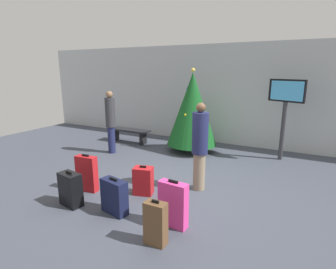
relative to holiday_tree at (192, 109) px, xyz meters
name	(u,v)px	position (x,y,z in m)	size (l,w,h in m)	color
ground_plane	(174,189)	(0.76, -2.75, -1.34)	(16.00, 16.00, 0.00)	#424754
back_wall	(230,95)	(0.76, 1.47, 0.34)	(16.00, 0.20, 3.36)	#B7BCC1
holiday_tree	(192,109)	(0.00, 0.00, 0.00)	(1.55, 1.55, 2.57)	#4C3319
flight_info_kiosk	(285,103)	(2.57, 0.43, 0.28)	(0.96, 0.48, 2.26)	#333338
waiting_bench	(129,132)	(-2.38, -0.07, -0.97)	(1.61, 0.44, 0.48)	black
traveller_0	(111,120)	(-2.12, -1.31, -0.31)	(0.30, 0.30, 1.91)	#1E234C
traveller_1	(200,145)	(1.22, -2.50, -0.34)	(0.36, 0.36, 1.87)	gray
suitcase_0	(156,223)	(1.35, -4.55, -1.00)	(0.33, 0.19, 0.70)	brown
suitcase_1	(114,197)	(0.25, -4.13, -1.02)	(0.55, 0.32, 0.67)	#141938
suitcase_2	(87,173)	(-0.85, -3.67, -0.95)	(0.47, 0.21, 0.80)	#B2191E
suitcase_3	(143,181)	(0.29, -3.25, -1.05)	(0.44, 0.37, 0.62)	#B2191E
suitcase_4	(71,189)	(-0.66, -4.29, -1.02)	(0.49, 0.32, 0.68)	black
suitcase_5	(173,204)	(1.36, -4.01, -0.95)	(0.50, 0.21, 0.80)	#E5388C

